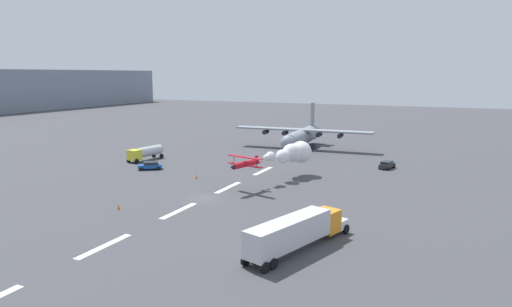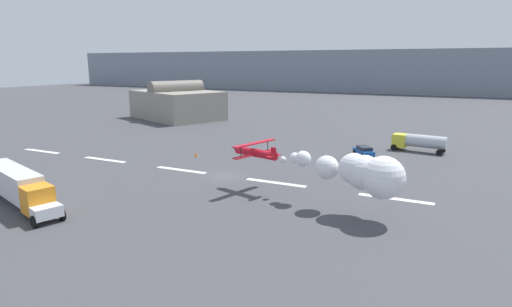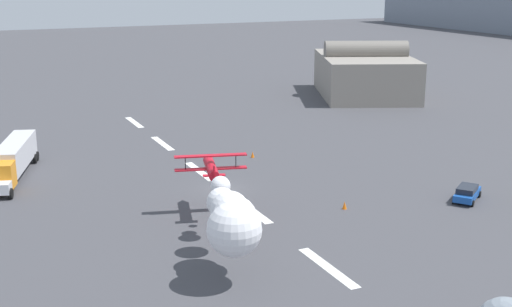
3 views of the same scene
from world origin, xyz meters
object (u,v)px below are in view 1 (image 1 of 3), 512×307
at_px(stunt_biplane_red, 292,153).
at_px(airport_staff_sedan, 150,165).
at_px(traffic_cone_far, 196,176).
at_px(cargo_transport_plane, 301,136).
at_px(followme_car_yellow, 387,165).
at_px(traffic_cone_near, 118,207).
at_px(fuel_tanker_truck, 145,152).
at_px(semi_truck_orange, 297,231).

height_order(stunt_biplane_red, airport_staff_sedan, stunt_biplane_red).
bearing_deg(traffic_cone_far, cargo_transport_plane, -9.87).
relative_size(followme_car_yellow, traffic_cone_near, 6.06).
distance_m(stunt_biplane_red, traffic_cone_near, 32.60).
bearing_deg(traffic_cone_far, followme_car_yellow, -52.00).
height_order(fuel_tanker_truck, traffic_cone_far, fuel_tanker_truck).
bearing_deg(followme_car_yellow, stunt_biplane_red, 136.24).
height_order(stunt_biplane_red, semi_truck_orange, stunt_biplane_red).
xyz_separation_m(semi_truck_orange, traffic_cone_near, (3.67, 27.36, -1.76)).
bearing_deg(stunt_biplane_red, traffic_cone_near, 152.63).
distance_m(cargo_transport_plane, traffic_cone_far, 38.63).
relative_size(traffic_cone_near, traffic_cone_far, 1.00).
relative_size(stunt_biplane_red, traffic_cone_far, 27.42).
height_order(stunt_biplane_red, fuel_tanker_truck, stunt_biplane_red).
bearing_deg(fuel_tanker_truck, stunt_biplane_red, -93.94).
xyz_separation_m(fuel_tanker_truck, traffic_cone_near, (-31.11, -19.68, -1.36)).
xyz_separation_m(cargo_transport_plane, semi_truck_orange, (-62.30, -21.04, -1.16)).
distance_m(cargo_transport_plane, fuel_tanker_truck, 37.88).
relative_size(airport_staff_sedan, traffic_cone_far, 6.31).
distance_m(stunt_biplane_red, airport_staff_sedan, 28.23).
bearing_deg(airport_staff_sedan, fuel_tanker_truck, 43.17).
height_order(stunt_biplane_red, followme_car_yellow, stunt_biplane_red).
bearing_deg(traffic_cone_near, traffic_cone_far, 0.80).
relative_size(cargo_transport_plane, followme_car_yellow, 7.67).
relative_size(fuel_tanker_truck, traffic_cone_near, 11.76).
bearing_deg(fuel_tanker_truck, semi_truck_orange, -126.49).
height_order(fuel_tanker_truck, airport_staff_sedan, fuel_tanker_truck).
height_order(cargo_transport_plane, followme_car_yellow, cargo_transport_plane).
distance_m(cargo_transport_plane, followme_car_yellow, 27.47).
xyz_separation_m(stunt_biplane_red, followme_car_yellow, (15.07, -14.43, -3.59)).
height_order(semi_truck_orange, traffic_cone_near, semi_truck_orange).
height_order(followme_car_yellow, airport_staff_sedan, same).
bearing_deg(traffic_cone_near, stunt_biplane_red, -27.37).
bearing_deg(cargo_transport_plane, semi_truck_orange, -161.34).
bearing_deg(semi_truck_orange, traffic_cone_far, 48.62).
bearing_deg(fuel_tanker_truck, followme_car_yellow, -75.48).
bearing_deg(cargo_transport_plane, traffic_cone_far, 170.13).
xyz_separation_m(cargo_transport_plane, stunt_biplane_red, (-29.90, -8.56, 1.10)).
bearing_deg(followme_car_yellow, cargo_transport_plane, 57.18).
distance_m(cargo_transport_plane, traffic_cone_near, 59.04).
xyz_separation_m(stunt_biplane_red, traffic_cone_near, (-28.73, 14.87, -4.03)).
distance_m(fuel_tanker_truck, traffic_cone_far, 22.06).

